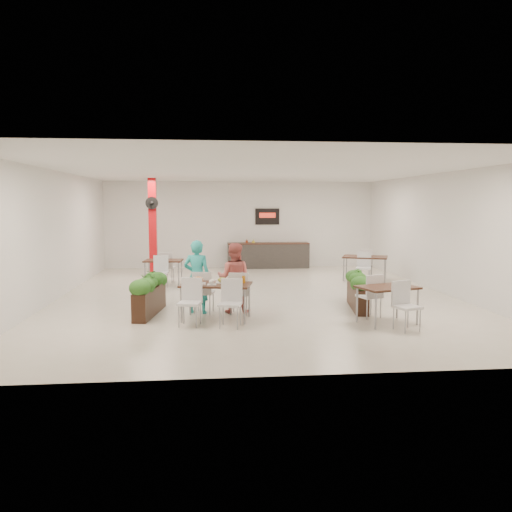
% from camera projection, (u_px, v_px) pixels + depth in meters
% --- Properties ---
extents(ground, '(12.00, 12.00, 0.00)m').
position_uv_depth(ground, '(256.00, 296.00, 12.87)').
color(ground, beige).
rests_on(ground, ground).
extents(room_shell, '(10.10, 12.10, 3.22)m').
position_uv_depth(room_shell, '(256.00, 218.00, 12.66)').
color(room_shell, white).
rests_on(room_shell, ground).
extents(red_column, '(0.40, 0.41, 3.20)m').
position_uv_depth(red_column, '(153.00, 226.00, 16.16)').
color(red_column, '#AE0B10').
rests_on(red_column, ground).
extents(service_counter, '(3.00, 0.64, 2.20)m').
position_uv_depth(service_counter, '(268.00, 255.00, 18.51)').
color(service_counter, '#2D2A28').
rests_on(service_counter, ground).
extents(main_table, '(1.55, 1.85, 0.92)m').
position_uv_depth(main_table, '(216.00, 289.00, 10.21)').
color(main_table, black).
rests_on(main_table, ground).
extents(diner_man, '(0.65, 0.50, 1.60)m').
position_uv_depth(diner_man, '(197.00, 277.00, 10.80)').
color(diner_man, '#29B3B0').
rests_on(diner_man, ground).
extents(diner_woman, '(0.86, 0.73, 1.53)m').
position_uv_depth(diner_woman, '(234.00, 278.00, 10.88)').
color(diner_woman, '#DD6962').
rests_on(diner_woman, ground).
extents(planter_left, '(0.61, 1.83, 0.96)m').
position_uv_depth(planter_left, '(150.00, 291.00, 10.71)').
color(planter_left, black).
rests_on(planter_left, ground).
extents(planter_right, '(0.61, 1.73, 0.91)m').
position_uv_depth(planter_right, '(358.00, 288.00, 11.30)').
color(planter_right, black).
rests_on(planter_right, ground).
extents(side_table_a, '(1.14, 1.65, 0.92)m').
position_uv_depth(side_table_a, '(164.00, 264.00, 14.52)').
color(side_table_a, black).
rests_on(side_table_a, ground).
extents(side_table_b, '(1.58, 1.66, 0.92)m').
position_uv_depth(side_table_b, '(365.00, 260.00, 15.52)').
color(side_table_b, black).
rests_on(side_table_b, ground).
extents(side_table_c, '(1.28, 1.67, 0.92)m').
position_uv_depth(side_table_c, '(387.00, 293.00, 9.88)').
color(side_table_c, black).
rests_on(side_table_c, ground).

